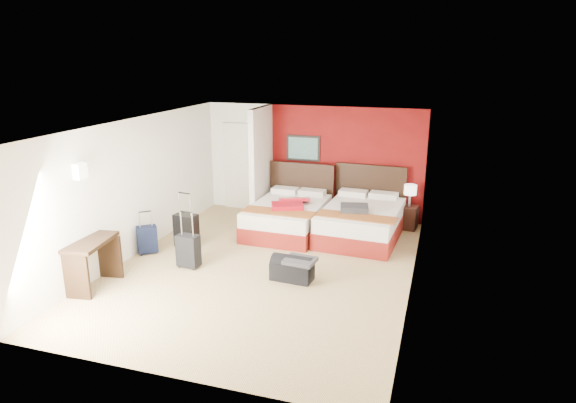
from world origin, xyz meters
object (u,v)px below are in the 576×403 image
at_px(suitcase_navy, 147,241).
at_px(desk, 93,264).
at_px(table_lamp, 410,196).
at_px(suitcase_black, 187,232).
at_px(duffel_bag, 292,270).
at_px(bed_right, 361,223).
at_px(nightstand, 408,217).
at_px(bed_left, 288,218).
at_px(red_suitcase_open, 291,203).
at_px(suitcase_charcoal, 188,252).

distance_m(suitcase_navy, desk, 1.51).
relative_size(table_lamp, suitcase_black, 0.73).
bearing_deg(table_lamp, duffel_bag, -117.22).
height_order(bed_right, nightstand, bed_right).
height_order(bed_left, desk, desk).
relative_size(table_lamp, suitcase_navy, 0.93).
height_order(duffel_bag, desk, desk).
xyz_separation_m(red_suitcase_open, suitcase_charcoal, (-1.20, -2.16, -0.38)).
distance_m(bed_left, nightstand, 2.58).
distance_m(duffel_bag, desk, 3.18).
xyz_separation_m(bed_left, red_suitcase_open, (0.10, -0.10, 0.36)).
height_order(suitcase_black, duffel_bag, suitcase_black).
relative_size(bed_right, suitcase_navy, 4.23).
xyz_separation_m(bed_left, bed_right, (1.52, 0.11, 0.01)).
xyz_separation_m(bed_left, suitcase_navy, (-2.14, -1.92, -0.05)).
bearing_deg(bed_right, table_lamp, 47.75).
bearing_deg(suitcase_black, suitcase_charcoal, -50.96).
distance_m(nightstand, suitcase_charcoal, 4.75).
xyz_separation_m(bed_left, suitcase_charcoal, (-1.10, -2.26, -0.02)).
bearing_deg(red_suitcase_open, suitcase_black, -162.32).
height_order(bed_right, suitcase_charcoal, bed_right).
bearing_deg(nightstand, suitcase_black, -141.60).
relative_size(bed_left, table_lamp, 4.35).
bearing_deg(nightstand, suitcase_charcoal, -130.10).
height_order(nightstand, duffel_bag, nightstand).
height_order(nightstand, desk, desk).
bearing_deg(bed_left, duffel_bag, -69.09).
height_order(suitcase_navy, desk, desk).
distance_m(nightstand, suitcase_black, 4.64).
distance_m(red_suitcase_open, table_lamp, 2.53).
bearing_deg(suitcase_black, red_suitcase_open, 47.50).
bearing_deg(bed_left, suitcase_black, -135.91).
bearing_deg(suitcase_navy, table_lamp, -6.80).
distance_m(bed_left, table_lamp, 2.62).
relative_size(bed_left, suitcase_charcoal, 3.62).
xyz_separation_m(bed_right, suitcase_charcoal, (-2.63, -2.37, -0.04)).
height_order(bed_left, nightstand, bed_left).
relative_size(nightstand, suitcase_black, 0.78).
distance_m(bed_left, duffel_bag, 2.34).
bearing_deg(bed_right, red_suitcase_open, -168.20).
xyz_separation_m(suitcase_charcoal, suitcase_navy, (-1.04, 0.34, -0.03)).
distance_m(bed_right, suitcase_navy, 4.19).
xyz_separation_m(bed_right, suitcase_black, (-3.10, -1.55, 0.00)).
bearing_deg(red_suitcase_open, duffel_bag, -93.33).
height_order(red_suitcase_open, suitcase_charcoal, red_suitcase_open).
relative_size(bed_right, desk, 2.19).
relative_size(bed_left, suitcase_navy, 4.06).
distance_m(nightstand, desk, 6.32).
bearing_deg(nightstand, suitcase_navy, -140.32).
bearing_deg(table_lamp, suitcase_charcoal, -137.42).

